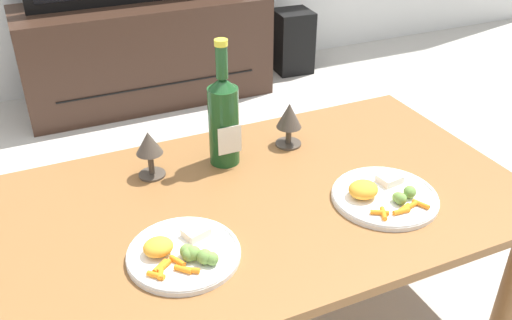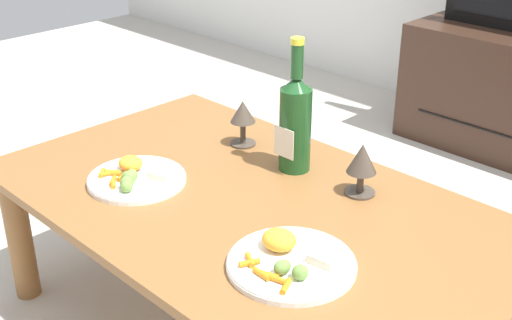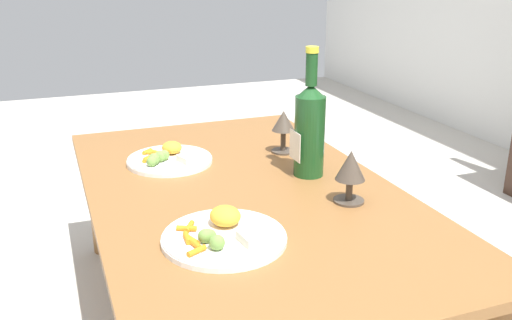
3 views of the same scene
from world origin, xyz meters
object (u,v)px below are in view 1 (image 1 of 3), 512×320
object	(u,v)px
tv_stand	(146,52)
goblet_right	(289,118)
goblet_left	(149,146)
dinner_plate_right	(384,195)
floor_speaker	(293,41)
dinner_plate_left	(183,253)
dining_table	(267,216)
wine_bottle	(224,117)

from	to	relation	value
tv_stand	goblet_right	bearing A→B (deg)	-86.88
goblet_left	dinner_plate_right	size ratio (longest dim) A/B	0.49
tv_stand	goblet_left	bearing A→B (deg)	-103.39
tv_stand	floor_speaker	xyz separation A→B (m)	(0.85, 0.03, -0.08)
dinner_plate_left	dinner_plate_right	world-z (taller)	dinner_plate_right
dining_table	goblet_left	xyz separation A→B (m)	(-0.24, 0.22, 0.15)
tv_stand	goblet_right	world-z (taller)	goblet_right
tv_stand	floor_speaker	world-z (taller)	tv_stand
goblet_left	goblet_right	distance (m)	0.41
wine_bottle	dinner_plate_right	size ratio (longest dim) A/B	1.32
wine_bottle	goblet_left	bearing A→B (deg)	176.67
dining_table	goblet_right	bearing A→B (deg)	51.57
dinner_plate_right	tv_stand	bearing A→B (deg)	95.39
floor_speaker	goblet_right	bearing A→B (deg)	-114.20
dining_table	tv_stand	xyz separation A→B (m)	(0.10, 1.63, -0.11)
goblet_right	dinner_plate_left	size ratio (longest dim) A/B	0.53
goblet_left	goblet_right	world-z (taller)	goblet_right
dining_table	dinner_plate_left	bearing A→B (deg)	-152.87
dining_table	goblet_left	bearing A→B (deg)	137.88
tv_stand	wine_bottle	xyz separation A→B (m)	(-0.13, -1.42, 0.31)
goblet_right	wine_bottle	bearing A→B (deg)	-176.67
dining_table	wine_bottle	bearing A→B (deg)	99.39
goblet_right	dinner_plate_right	xyz separation A→B (m)	(0.09, -0.35, -0.07)
dining_table	dinner_plate_right	bearing A→B (deg)	-27.32
floor_speaker	goblet_left	size ratio (longest dim) A/B	2.64
goblet_right	dinner_plate_left	distance (m)	0.57
floor_speaker	dinner_plate_right	world-z (taller)	dinner_plate_right
floor_speaker	dinner_plate_right	distance (m)	1.94
dining_table	goblet_right	xyz separation A→B (m)	(0.17, 0.22, 0.15)
dining_table	floor_speaker	size ratio (longest dim) A/B	3.77
goblet_left	dinner_plate_left	world-z (taller)	goblet_left
tv_stand	floor_speaker	size ratio (longest dim) A/B	3.48
floor_speaker	dinner_plate_left	world-z (taller)	dinner_plate_left
wine_bottle	goblet_right	size ratio (longest dim) A/B	2.66
wine_bottle	goblet_left	distance (m)	0.21
tv_stand	wine_bottle	world-z (taller)	wine_bottle
floor_speaker	dinner_plate_left	size ratio (longest dim) A/B	1.40
tv_stand	dinner_plate_left	xyz separation A→B (m)	(-0.36, -1.76, 0.18)
dining_table	goblet_right	distance (m)	0.31
goblet_right	dining_table	bearing A→B (deg)	-128.43
goblet_right	goblet_left	bearing A→B (deg)	-180.00
floor_speaker	dinner_plate_right	size ratio (longest dim) A/B	1.30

